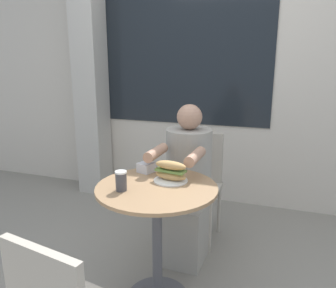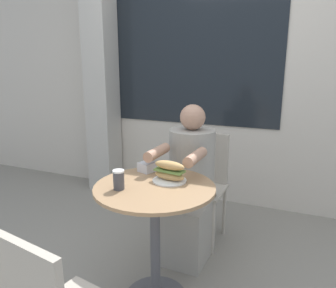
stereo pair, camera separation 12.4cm
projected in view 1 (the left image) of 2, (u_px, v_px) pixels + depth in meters
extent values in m
cube|color=beige|center=(217.00, 65.00, 3.22)|extent=(8.00, 0.08, 2.80)
cube|color=black|center=(181.00, 60.00, 3.28)|extent=(1.80, 0.01, 1.27)
cube|color=#B2ADA3|center=(91.00, 84.00, 3.50)|extent=(0.28, 0.28, 2.40)
cylinder|color=#997551|center=(157.00, 188.00, 1.86)|extent=(0.70, 0.70, 0.02)
cylinder|color=#515156|center=(157.00, 245.00, 1.95)|extent=(0.06, 0.06, 0.71)
cube|color=#ADA393|center=(196.00, 189.00, 2.64)|extent=(0.39, 0.39, 0.02)
cube|color=#ADA393|center=(202.00, 157.00, 2.75)|extent=(0.35, 0.04, 0.42)
cylinder|color=#ADA393|center=(210.00, 227.00, 2.49)|extent=(0.03, 0.03, 0.43)
cylinder|color=#ADA393|center=(169.00, 220.00, 2.61)|extent=(0.03, 0.03, 0.43)
cylinder|color=#ADA393|center=(219.00, 209.00, 2.79)|extent=(0.03, 0.03, 0.43)
cylinder|color=#ADA393|center=(182.00, 203.00, 2.91)|extent=(0.03, 0.03, 0.43)
cube|color=gray|center=(185.00, 229.00, 2.44)|extent=(0.32, 0.42, 0.45)
cylinder|color=gray|center=(189.00, 165.00, 2.38)|extent=(0.33, 0.33, 0.52)
sphere|color=tan|center=(190.00, 117.00, 2.29)|extent=(0.18, 0.18, 0.18)
cylinder|color=tan|center=(195.00, 157.00, 2.02)|extent=(0.08, 0.26, 0.07)
cylinder|color=tan|center=(156.00, 152.00, 2.11)|extent=(0.08, 0.26, 0.07)
cylinder|color=white|center=(171.00, 180.00, 1.94)|extent=(0.20, 0.20, 0.01)
ellipsoid|color=tan|center=(171.00, 176.00, 1.93)|extent=(0.20, 0.09, 0.05)
cube|color=olive|center=(171.00, 170.00, 1.92)|extent=(0.19, 0.10, 0.01)
ellipsoid|color=tan|center=(171.00, 165.00, 1.92)|extent=(0.20, 0.09, 0.05)
cylinder|color=#424247|center=(121.00, 182.00, 1.79)|extent=(0.06, 0.06, 0.10)
cylinder|color=white|center=(121.00, 172.00, 1.77)|extent=(0.06, 0.06, 0.01)
cube|color=silver|center=(146.00, 167.00, 2.09)|extent=(0.11, 0.11, 0.06)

